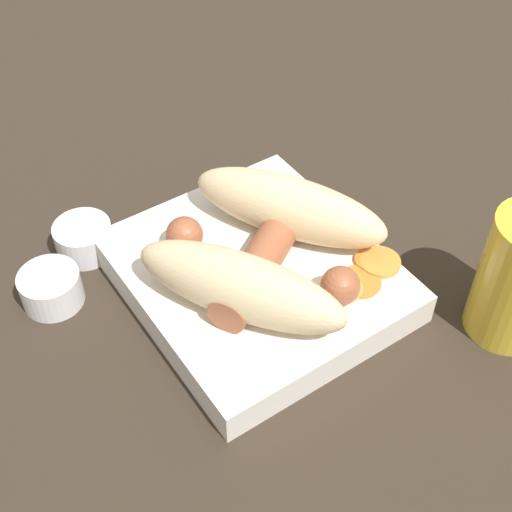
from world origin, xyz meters
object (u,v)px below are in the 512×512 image
object	(u,v)px
food_tray	(256,277)
bread_roll	(266,244)
condiment_cup_far	(52,290)
condiment_cup_near	(84,240)
sausage	(260,260)

from	to	relation	value
food_tray	bread_roll	bearing A→B (deg)	32.84
food_tray	condiment_cup_far	xyz separation A→B (m)	(-0.08, -0.15, -0.00)
condiment_cup_far	condiment_cup_near	bearing A→B (deg)	129.26
sausage	condiment_cup_near	world-z (taller)	sausage
sausage	bread_roll	bearing A→B (deg)	105.82
condiment_cup_near	condiment_cup_far	bearing A→B (deg)	-50.74
condiment_cup_near	condiment_cup_far	world-z (taller)	same
condiment_cup_near	condiment_cup_far	distance (m)	0.06
condiment_cup_near	food_tray	bearing A→B (deg)	39.26
bread_roll	condiment_cup_far	size ratio (longest dim) A/B	4.34
bread_roll	food_tray	bearing A→B (deg)	-147.16
food_tray	bread_roll	distance (m)	0.04
bread_roll	sausage	xyz separation A→B (m)	(0.00, -0.01, -0.01)
sausage	condiment_cup_far	distance (m)	0.17
sausage	food_tray	bearing A→B (deg)	163.47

